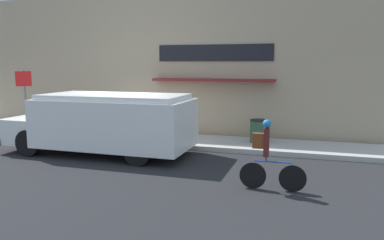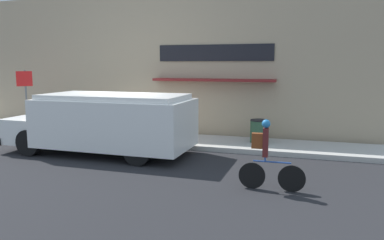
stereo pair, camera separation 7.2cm
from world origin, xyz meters
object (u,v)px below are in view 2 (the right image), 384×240
(stop_sign_post, at_px, (26,91))
(trash_bin, at_px, (259,131))
(school_bus, at_px, (105,122))
(cyclist, at_px, (267,156))

(stop_sign_post, height_order, trash_bin, stop_sign_post)
(school_bus, distance_m, trash_bin, 5.39)
(school_bus, xyz_separation_m, cyclist, (5.50, -2.12, -0.25))
(trash_bin, bearing_deg, stop_sign_post, -174.51)
(school_bus, height_order, cyclist, school_bus)
(school_bus, xyz_separation_m, trash_bin, (4.72, 2.55, -0.49))
(school_bus, height_order, trash_bin, school_bus)
(school_bus, relative_size, trash_bin, 7.68)
(cyclist, bearing_deg, trash_bin, 97.95)
(cyclist, bearing_deg, stop_sign_post, 157.99)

